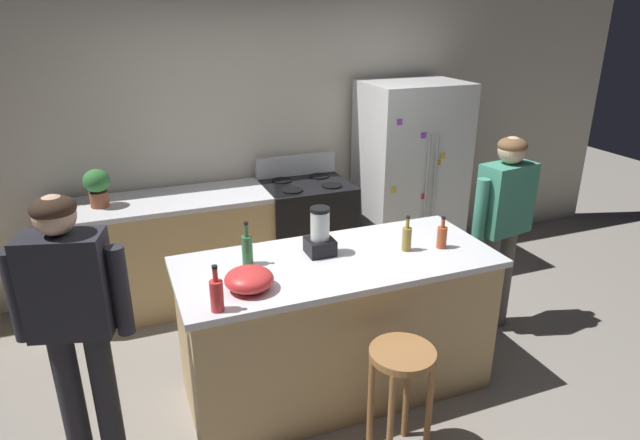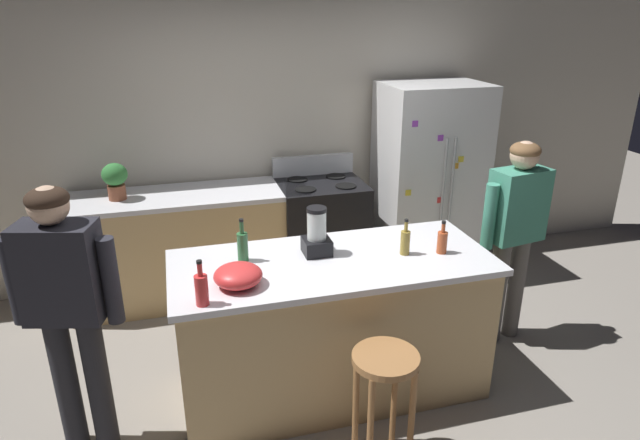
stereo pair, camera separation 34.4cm
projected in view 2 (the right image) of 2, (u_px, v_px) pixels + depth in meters
name	position (u px, v px, depth m)	size (l,w,h in m)	color
ground_plane	(332.00, 386.00, 3.73)	(14.00, 14.00, 0.00)	gray
back_wall	(272.00, 132.00, 4.98)	(8.00, 0.10, 2.70)	beige
kitchen_island	(332.00, 326.00, 3.55)	(1.99, 0.85, 0.96)	tan
back_counter_run	(193.00, 246.00, 4.74)	(2.00, 0.64, 0.96)	tan
refrigerator	(428.00, 181.00, 5.08)	(0.90, 0.73, 1.79)	silver
stove_range	(321.00, 232.00, 5.00)	(0.76, 0.65, 1.14)	black
person_by_island_left	(66.00, 300.00, 2.89)	(0.59, 0.32, 1.60)	#26262B
person_by_sink_right	(515.00, 224.00, 3.96)	(0.60, 0.28, 1.56)	#66605B
bar_stool	(385.00, 381.00, 2.92)	(0.36, 0.36, 0.71)	#9E6B3D
potted_plant	(115.00, 179.00, 4.37)	(0.20, 0.20, 0.30)	brown
blender_appliance	(317.00, 235.00, 3.41)	(0.17, 0.17, 0.31)	black
bottle_cooking_sauce	(442.00, 241.00, 3.44)	(0.06, 0.06, 0.22)	#B24C26
bottle_olive_oil	(243.00, 246.00, 3.32)	(0.07, 0.07, 0.28)	#2D6638
bottle_soda	(201.00, 289.00, 2.84)	(0.07, 0.07, 0.26)	red
bottle_vinegar	(405.00, 242.00, 3.42)	(0.06, 0.06, 0.24)	olive
mixing_bowl	(238.00, 276.00, 3.04)	(0.27, 0.27, 0.12)	red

